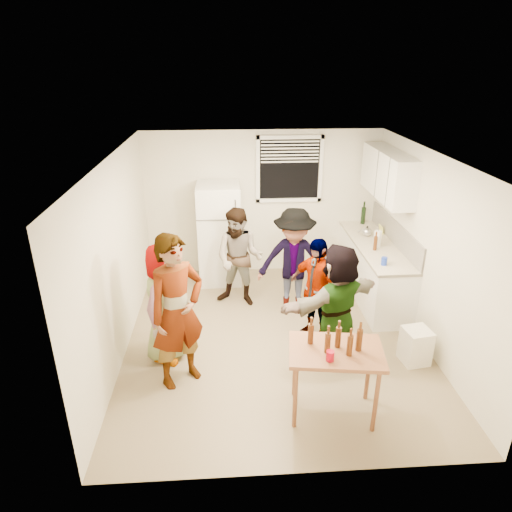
{
  "coord_description": "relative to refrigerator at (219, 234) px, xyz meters",
  "views": [
    {
      "loc": [
        -0.61,
        -5.31,
        3.58
      ],
      "look_at": [
        -0.24,
        0.23,
        1.15
      ],
      "focal_mm": 32.0,
      "sensor_mm": 36.0,
      "label": 1
    }
  ],
  "objects": [
    {
      "name": "refrigerator",
      "position": [
        0.0,
        0.0,
        0.0
      ],
      "size": [
        0.7,
        0.7,
        1.7
      ],
      "primitive_type": "cube",
      "color": "white",
      "rests_on": "ground"
    },
    {
      "name": "guest_back_right",
      "position": [
        1.09,
        -1.16,
        -0.85
      ],
      "size": [
        1.32,
        1.8,
        0.61
      ],
      "primitive_type": "imported",
      "rotation": [
        0.0,
        0.0,
        -0.17
      ],
      "color": "#46464C",
      "rests_on": "ground"
    },
    {
      "name": "guest_black",
      "position": [
        1.29,
        -1.86,
        -0.85
      ],
      "size": [
        1.67,
        1.59,
        0.36
      ],
      "primitive_type": "imported",
      "rotation": [
        0.0,
        0.0,
        -0.88
      ],
      "color": "black",
      "rests_on": "ground"
    },
    {
      "name": "serving_table",
      "position": [
        1.22,
        -3.35,
        -0.85
      ],
      "size": [
        1.04,
        0.77,
        0.81
      ],
      "primitive_type": null,
      "rotation": [
        0.0,
        0.0,
        -0.14
      ],
      "color": "brown",
      "rests_on": "ground"
    },
    {
      "name": "red_cup",
      "position": [
        1.12,
        -3.52,
        -0.04
      ],
      "size": [
        0.08,
        0.08,
        0.11
      ],
      "primitive_type": "cylinder",
      "color": "#9A0517",
      "rests_on": "serving_table"
    },
    {
      "name": "beer_bottle_table",
      "position": [
        1.45,
        -3.37,
        -0.04
      ],
      "size": [
        0.06,
        0.06,
        0.24
      ],
      "primitive_type": "cylinder",
      "color": "#47230C",
      "rests_on": "serving_table"
    },
    {
      "name": "kettle",
      "position": [
        2.4,
        -0.38,
        0.05
      ],
      "size": [
        0.22,
        0.18,
        0.18
      ],
      "primitive_type": null,
      "rotation": [
        0.0,
        0.0,
        -0.01
      ],
      "color": "silver",
      "rests_on": "countertop"
    },
    {
      "name": "trash_bin",
      "position": [
        2.47,
        -2.52,
        -0.6
      ],
      "size": [
        0.36,
        0.36,
        0.47
      ],
      "primitive_type": "cube",
      "rotation": [
        0.0,
        0.0,
        0.16
      ],
      "color": "white",
      "rests_on": "ground"
    },
    {
      "name": "upper_cabinets",
      "position": [
        2.58,
        -0.53,
        1.1
      ],
      "size": [
        0.34,
        1.6,
        0.7
      ],
      "primitive_type": "cube",
      "color": "white",
      "rests_on": "room"
    },
    {
      "name": "window",
      "position": [
        1.2,
        0.33,
        1.0
      ],
      "size": [
        1.12,
        0.1,
        1.06
      ],
      "primitive_type": null,
      "color": "white",
      "rests_on": "room"
    },
    {
      "name": "paper_towel",
      "position": [
        2.43,
        -0.83,
        0.05
      ],
      "size": [
        0.11,
        0.11,
        0.25
      ],
      "primitive_type": "cylinder",
      "color": "white",
      "rests_on": "countertop"
    },
    {
      "name": "guest_back_left",
      "position": [
        0.3,
        -0.86,
        -0.85
      ],
      "size": [
        1.22,
        1.71,
        0.59
      ],
      "primitive_type": "imported",
      "rotation": [
        0.0,
        0.0,
        -0.34
      ],
      "color": "brown",
      "rests_on": "ground"
    },
    {
      "name": "wine_bottle",
      "position": [
        2.5,
        0.21,
        0.05
      ],
      "size": [
        0.08,
        0.08,
        0.3
      ],
      "primitive_type": "cylinder",
      "color": "black",
      "rests_on": "countertop"
    },
    {
      "name": "counter_lower",
      "position": [
        2.45,
        -0.73,
        -0.42
      ],
      "size": [
        0.6,
        2.2,
        0.86
      ],
      "primitive_type": "cube",
      "color": "white",
      "rests_on": "ground"
    },
    {
      "name": "backsplash",
      "position": [
        2.74,
        -0.73,
        0.23
      ],
      "size": [
        0.03,
        2.2,
        0.36
      ],
      "primitive_type": "cube",
      "color": "#B1ABA1",
      "rests_on": "countertop"
    },
    {
      "name": "picture_frame",
      "position": [
        2.67,
        -0.28,
        0.12
      ],
      "size": [
        0.02,
        0.16,
        0.13
      ],
      "primitive_type": "cube",
      "color": "#EEEC60",
      "rests_on": "countertop"
    },
    {
      "name": "blue_cup",
      "position": [
        2.31,
        -1.51,
        0.05
      ],
      "size": [
        0.09,
        0.09,
        0.11
      ],
      "primitive_type": "cylinder",
      "color": "#1A34AC",
      "rests_on": "countertop"
    },
    {
      "name": "guest_orange",
      "position": [
        1.46,
        -2.39,
        -0.85
      ],
      "size": [
        2.04,
        2.08,
        0.47
      ],
      "primitive_type": "imported",
      "rotation": [
        0.0,
        0.0,
        3.63
      ],
      "color": "#DA7A48",
      "rests_on": "ground"
    },
    {
      "name": "guest_stripe",
      "position": [
        -0.45,
        -2.67,
        -0.85
      ],
      "size": [
        1.65,
        1.91,
        0.45
      ],
      "primitive_type": "imported",
      "rotation": [
        0.0,
        0.0,
        0.63
      ],
      "color": "#141933",
      "rests_on": "ground"
    },
    {
      "name": "guest_grey",
      "position": [
        -0.66,
        -2.19,
        -0.85
      ],
      "size": [
        1.75,
        1.42,
        0.5
      ],
      "primitive_type": "imported",
      "rotation": [
        0.0,
        0.0,
        1.07
      ],
      "color": "gray",
      "rests_on": "ground"
    },
    {
      "name": "beer_bottle_counter",
      "position": [
        2.35,
        -0.98,
        0.05
      ],
      "size": [
        0.06,
        0.06,
        0.22
      ],
      "primitive_type": "cylinder",
      "color": "#47230C",
      "rests_on": "countertop"
    },
    {
      "name": "countertop",
      "position": [
        2.45,
        -0.73,
        0.03
      ],
      "size": [
        0.64,
        2.22,
        0.04
      ],
      "primitive_type": "cube",
      "color": "beige",
      "rests_on": "counter_lower"
    },
    {
      "name": "room",
      "position": [
        0.75,
        -1.88,
        -0.85
      ],
      "size": [
        4.0,
        4.5,
        2.5
      ],
      "primitive_type": null,
      "color": "silver",
      "rests_on": "ground"
    }
  ]
}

